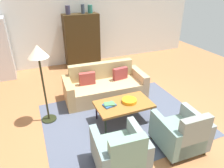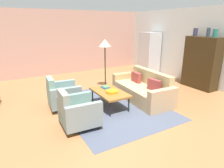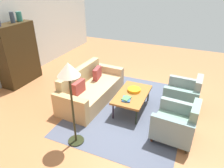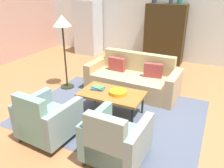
% 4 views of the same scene
% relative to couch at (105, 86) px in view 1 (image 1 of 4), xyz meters
% --- Properties ---
extents(ground_plane, '(10.89, 10.89, 0.00)m').
position_rel_couch_xyz_m(ground_plane, '(0.13, -1.12, -0.29)').
color(ground_plane, '#A5693F').
extents(wall_back, '(9.07, 0.12, 2.80)m').
position_rel_couch_xyz_m(wall_back, '(0.13, 2.81, 1.11)').
color(wall_back, silver).
rests_on(wall_back, ground).
extents(area_rug, '(3.40, 2.60, 0.01)m').
position_rel_couch_xyz_m(area_rug, '(-0.00, -1.14, -0.28)').
color(area_rug, '#4B5264').
rests_on(area_rug, ground).
extents(couch, '(2.14, 1.00, 0.86)m').
position_rel_couch_xyz_m(couch, '(0.00, 0.00, 0.00)').
color(couch, tan).
rests_on(couch, ground).
extents(coffee_table, '(1.20, 0.70, 0.45)m').
position_rel_couch_xyz_m(coffee_table, '(-0.00, -1.19, 0.13)').
color(coffee_table, black).
rests_on(coffee_table, ground).
extents(armchair_left, '(0.86, 0.86, 0.88)m').
position_rel_couch_xyz_m(armchair_left, '(-0.61, -2.35, 0.06)').
color(armchair_left, '#382013').
rests_on(armchair_left, ground).
extents(armchair_right, '(0.83, 0.83, 0.88)m').
position_rel_couch_xyz_m(armchair_right, '(0.59, -2.35, 0.06)').
color(armchair_right, '#2C2C17').
rests_on(armchair_right, ground).
extents(fruit_bowl, '(0.32, 0.32, 0.07)m').
position_rel_couch_xyz_m(fruit_bowl, '(0.13, -1.19, 0.20)').
color(fruit_bowl, orange).
rests_on(fruit_bowl, coffee_table).
extents(book_stack, '(0.28, 0.23, 0.06)m').
position_rel_couch_xyz_m(book_stack, '(-0.32, -1.15, 0.19)').
color(book_stack, '#2D5896').
rests_on(book_stack, coffee_table).
extents(cabinet, '(1.20, 0.51, 1.80)m').
position_rel_couch_xyz_m(cabinet, '(0.09, 2.46, 0.61)').
color(cabinet, '#312410').
rests_on(cabinet, ground).
extents(vase_tall, '(0.16, 0.16, 0.28)m').
position_rel_couch_xyz_m(vase_tall, '(-0.31, 2.46, 1.65)').
color(vase_tall, '#33324C').
rests_on(vase_tall, cabinet).
extents(vase_round, '(0.12, 0.12, 0.29)m').
position_rel_couch_xyz_m(vase_round, '(0.19, 2.46, 1.66)').
color(vase_round, '#313E4E').
rests_on(vase_round, cabinet).
extents(vase_small, '(0.16, 0.16, 0.26)m').
position_rel_couch_xyz_m(vase_small, '(0.44, 2.46, 1.64)').
color(vase_small, '#276B5E').
rests_on(vase_small, cabinet).
extents(floor_lamp, '(0.40, 0.40, 1.72)m').
position_rel_couch_xyz_m(floor_lamp, '(-1.53, -0.52, 1.16)').
color(floor_lamp, black).
rests_on(floor_lamp, ground).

